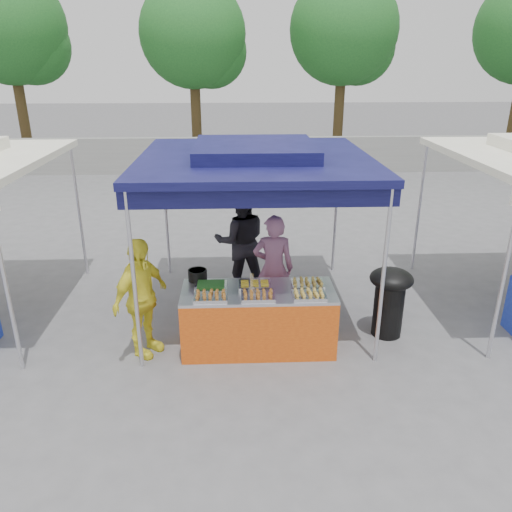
{
  "coord_description": "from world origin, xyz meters",
  "views": [
    {
      "loc": [
        -0.27,
        -5.95,
        3.66
      ],
      "look_at": [
        0.0,
        0.6,
        1.05
      ],
      "focal_mm": 35.0,
      "sensor_mm": 36.0,
      "label": 1
    }
  ],
  "objects_px": {
    "helper_man": "(241,241)",
    "customer_person": "(141,298)",
    "wok_burner": "(390,296)",
    "vendor_woman": "(273,269)",
    "vendor_table": "(258,319)",
    "cooking_pot": "(198,275)"
  },
  "relations": [
    {
      "from": "helper_man",
      "to": "vendor_woman",
      "type": "bearing_deg",
      "value": 109.93
    },
    {
      "from": "cooking_pot",
      "to": "wok_burner",
      "type": "xyz_separation_m",
      "value": [
        2.64,
        -0.09,
        -0.33
      ]
    },
    {
      "from": "vendor_table",
      "to": "wok_burner",
      "type": "xyz_separation_m",
      "value": [
        1.83,
        0.26,
        0.17
      ]
    },
    {
      "from": "customer_person",
      "to": "cooking_pot",
      "type": "bearing_deg",
      "value": -26.41
    },
    {
      "from": "cooking_pot",
      "to": "vendor_table",
      "type": "bearing_deg",
      "value": -23.31
    },
    {
      "from": "wok_burner",
      "to": "helper_man",
      "type": "distance_m",
      "value": 2.55
    },
    {
      "from": "vendor_table",
      "to": "helper_man",
      "type": "height_order",
      "value": "helper_man"
    },
    {
      "from": "helper_man",
      "to": "wok_burner",
      "type": "bearing_deg",
      "value": 138.32
    },
    {
      "from": "wok_burner",
      "to": "helper_man",
      "type": "xyz_separation_m",
      "value": [
        -2.04,
        1.51,
        0.3
      ]
    },
    {
      "from": "vendor_table",
      "to": "helper_man",
      "type": "relative_size",
      "value": 1.12
    },
    {
      "from": "vendor_table",
      "to": "customer_person",
      "type": "relative_size",
      "value": 1.24
    },
    {
      "from": "customer_person",
      "to": "vendor_table",
      "type": "bearing_deg",
      "value": -54.89
    },
    {
      "from": "vendor_table",
      "to": "cooking_pot",
      "type": "distance_m",
      "value": 1.01
    },
    {
      "from": "vendor_table",
      "to": "cooking_pot",
      "type": "xyz_separation_m",
      "value": [
        -0.81,
        0.35,
        0.5
      ]
    },
    {
      "from": "wok_burner",
      "to": "cooking_pot",
      "type": "bearing_deg",
      "value": 159.75
    },
    {
      "from": "vendor_table",
      "to": "helper_man",
      "type": "distance_m",
      "value": 1.84
    },
    {
      "from": "vendor_woman",
      "to": "customer_person",
      "type": "relative_size",
      "value": 1.01
    },
    {
      "from": "vendor_woman",
      "to": "helper_man",
      "type": "height_order",
      "value": "helper_man"
    },
    {
      "from": "wok_burner",
      "to": "vendor_woman",
      "type": "xyz_separation_m",
      "value": [
        -1.58,
        0.53,
        0.22
      ]
    },
    {
      "from": "cooking_pot",
      "to": "customer_person",
      "type": "relative_size",
      "value": 0.16
    },
    {
      "from": "cooking_pot",
      "to": "vendor_woman",
      "type": "relative_size",
      "value": 0.16
    },
    {
      "from": "helper_man",
      "to": "customer_person",
      "type": "bearing_deg",
      "value": 49.6
    }
  ]
}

